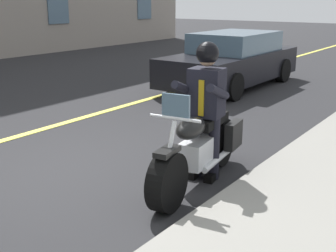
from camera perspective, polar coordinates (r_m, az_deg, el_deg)
name	(u,v)px	position (r m, az deg, el deg)	size (l,w,h in m)	color
ground_plane	(76,173)	(5.99, -11.91, -6.03)	(80.00, 80.00, 0.00)	#28282B
motorcycle_main	(199,149)	(5.43, 4.06, -2.95)	(2.22, 0.80, 1.26)	black
rider_main	(206,99)	(5.44, 4.95, 3.46)	(0.68, 0.62, 1.74)	black
car_silver	(232,60)	(11.71, 8.35, 8.46)	(4.60, 1.92, 1.40)	black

